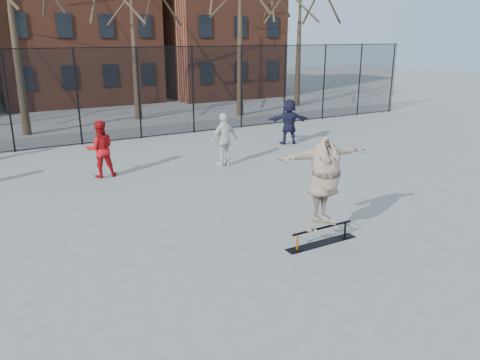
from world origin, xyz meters
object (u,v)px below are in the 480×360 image
skateboard (322,225)px  bystander_navy (289,122)px  skater (324,184)px  bystander_red (100,149)px  skate_rail (322,237)px  bystander_white (224,140)px

skateboard → bystander_navy: 10.08m
skater → bystander_red: bearing=114.3°
skateboard → skater: (0.00, 0.00, 0.95)m
skater → bystander_red: skater is taller
skate_rail → skater: 1.24m
skater → skateboard: bearing=0.0°
bystander_navy → skater: bearing=78.9°
bystander_white → bystander_navy: 4.39m
skateboard → bystander_navy: (5.24, 8.59, 0.51)m
skate_rail → bystander_red: 8.21m
skateboard → bystander_white: 6.96m
skater → bystander_navy: size_ratio=1.17×
skate_rail → bystander_red: bearing=110.9°
skateboard → skater: bearing=0.0°
bystander_white → bystander_red: bearing=-20.6°
skater → bystander_navy: skater is taller
bystander_red → bystander_navy: bystander_navy is taller
bystander_white → skateboard: bearing=70.3°
skate_rail → skateboard: bearing=180.0°
skateboard → bystander_navy: bystander_navy is taller
skateboard → skater: 0.95m
skater → bystander_white: size_ratio=1.19×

